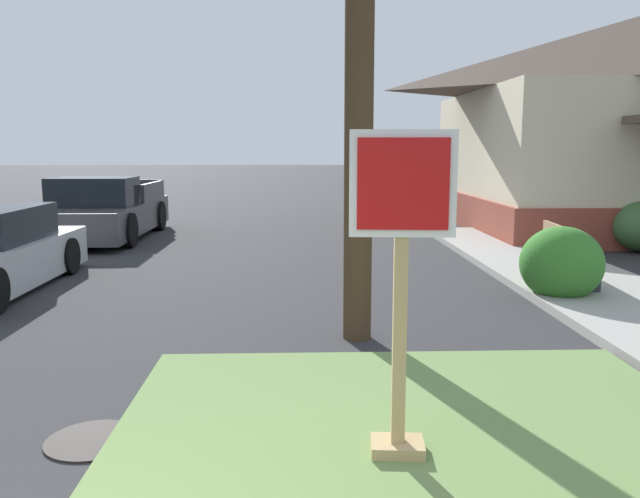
{
  "coord_description": "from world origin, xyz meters",
  "views": [
    {
      "loc": [
        1.54,
        -2.41,
        2.14
      ],
      "look_at": [
        1.77,
        4.2,
        1.11
      ],
      "focal_mm": 36.58,
      "sensor_mm": 36.0,
      "label": 1
    }
  ],
  "objects_px": {
    "pickup_truck_charcoal": "(103,213)",
    "street_bench": "(567,251)",
    "stop_sign": "(400,305)",
    "manhole_cover": "(94,440)"
  },
  "relations": [
    {
      "from": "pickup_truck_charcoal",
      "to": "street_bench",
      "type": "distance_m",
      "value": 10.47
    },
    {
      "from": "stop_sign",
      "to": "manhole_cover",
      "type": "height_order",
      "value": "stop_sign"
    },
    {
      "from": "stop_sign",
      "to": "street_bench",
      "type": "bearing_deg",
      "value": 57.97
    },
    {
      "from": "stop_sign",
      "to": "pickup_truck_charcoal",
      "type": "relative_size",
      "value": 0.43
    },
    {
      "from": "stop_sign",
      "to": "manhole_cover",
      "type": "distance_m",
      "value": 2.49
    },
    {
      "from": "stop_sign",
      "to": "pickup_truck_charcoal",
      "type": "xyz_separation_m",
      "value": [
        -5.26,
        11.33,
        -0.5
      ]
    },
    {
      "from": "stop_sign",
      "to": "street_bench",
      "type": "xyz_separation_m",
      "value": [
        3.42,
        5.47,
        -0.53
      ]
    },
    {
      "from": "pickup_truck_charcoal",
      "to": "street_bench",
      "type": "xyz_separation_m",
      "value": [
        8.68,
        -5.85,
        -0.03
      ]
    },
    {
      "from": "street_bench",
      "to": "manhole_cover",
      "type": "bearing_deg",
      "value": -138.04
    },
    {
      "from": "pickup_truck_charcoal",
      "to": "street_bench",
      "type": "height_order",
      "value": "pickup_truck_charcoal"
    }
  ]
}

